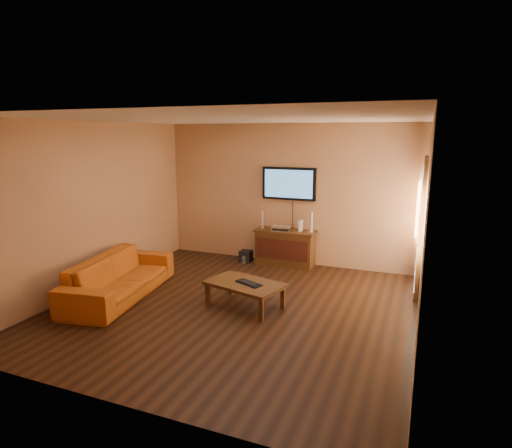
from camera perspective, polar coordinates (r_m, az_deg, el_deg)
The scene contains 14 objects.
ground_plane at distance 6.40m, azimuth -2.86°, elevation -11.06°, with size 5.00×5.00×0.00m, color black.
room_walls at distance 6.52m, azimuth -0.72°, elevation 4.77°, with size 5.00×5.00×5.00m.
french_door at distance 7.20m, azimuth 21.16°, elevation -0.50°, with size 0.07×1.02×2.22m.
media_console at distance 8.29m, azimuth 3.89°, elevation -3.15°, with size 1.17×0.45×0.69m.
television at distance 8.23m, azimuth 4.41°, elevation 5.38°, with size 1.05×0.08×0.62m.
coffee_table at distance 6.33m, azimuth -1.50°, elevation -8.20°, with size 1.23×0.91×0.37m.
sofa at distance 7.01m, azimuth -17.76°, elevation -5.87°, with size 2.18×0.64×0.85m, color #BD5A15.
speaker_left at distance 8.36m, azimuth 0.82°, elevation 0.52°, with size 0.09×0.09×0.34m.
speaker_right at distance 8.08m, azimuth 7.35°, elevation 0.15°, with size 0.10×0.10×0.38m.
av_receiver at distance 8.16m, azimuth 3.43°, elevation -0.61°, with size 0.36×0.26×0.08m, color silver.
game_console at distance 8.12m, azimuth 5.96°, elevation -0.24°, with size 0.04×0.16×0.22m, color white.
subwoofer at distance 8.55m, azimuth -1.36°, elevation -4.30°, with size 0.22×0.22×0.22m, color black.
bottle at distance 8.29m, azimuth -1.64°, elevation -4.98°, with size 0.07×0.07×0.19m.
keyboard at distance 6.25m, azimuth -0.98°, elevation -7.89°, with size 0.45×0.32×0.03m.
Camera 1 is at (2.48, -5.35, 2.50)m, focal length 30.00 mm.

